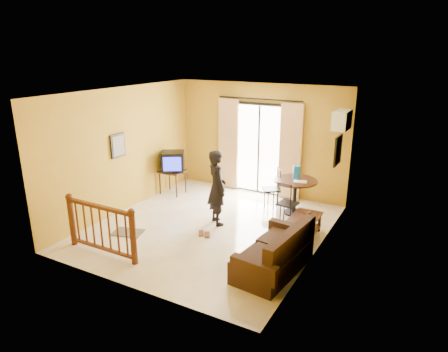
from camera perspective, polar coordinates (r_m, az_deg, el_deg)
The scene contains 19 objects.
ground at distance 8.46m, azimuth -2.01°, elevation -7.33°, with size 5.00×5.00×0.00m, color beige.
room_shell at distance 7.89m, azimuth -2.14°, elevation 3.94°, with size 5.00×5.00×5.00m.
balcony_door at distance 10.12m, azimuth 4.97°, elevation 3.97°, with size 2.25×0.14×2.46m.
tv_table at distance 10.29m, azimuth -7.37°, elevation 0.36°, with size 0.61×0.51×0.61m.
television at distance 10.18m, azimuth -7.31°, elevation 2.09°, with size 0.73×0.72×0.50m.
picture_left at distance 9.09m, azimuth -14.92°, elevation 4.21°, with size 0.05×0.42×0.52m.
dining_table at distance 9.06m, azimuth 10.13°, elevation -1.52°, with size 0.96×0.96×0.80m.
water_jug at distance 9.01m, azimuth 10.36°, elevation 0.49°, with size 0.17×0.17×0.31m, color #1258B1.
serving_tray at distance 8.88m, azimuth 10.83°, elevation -0.79°, with size 0.28×0.18×0.02m, color #F4E1D0.
dining_chairs at distance 9.15m, azimuth 7.74°, elevation -5.50°, with size 1.16×1.18×0.95m.
air_conditioner at distance 8.84m, azimuth 16.43°, elevation 7.69°, with size 0.31×0.60×0.40m.
botanical_print at distance 8.29m, azimuth 15.96°, elevation 3.56°, with size 0.05×0.50×0.60m.
coffee_table at distance 8.09m, azimuth 11.28°, elevation -6.74°, with size 0.52×0.94×0.42m.
bowl at distance 8.20m, azimuth 11.79°, elevation -5.16°, with size 0.18×0.18×0.06m, color #532E1C.
sofa at distance 6.83m, azimuth 7.44°, elevation -11.16°, with size 0.95×1.77×0.81m.
standing_person at distance 8.36m, azimuth -1.03°, elevation -1.67°, with size 0.59×0.39×1.61m, color black.
stair_balustrade at distance 7.54m, azimuth -17.21°, elevation -6.73°, with size 1.63×0.13×1.04m.
doormat at distance 8.44m, azimuth -13.56°, elevation -7.84°, with size 0.60×0.40×0.02m, color #575345.
sandals at distance 8.15m, azimuth -2.83°, elevation -8.27°, with size 0.36×0.27×0.03m.
Camera 1 is at (3.94, -6.57, 3.59)m, focal length 32.00 mm.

